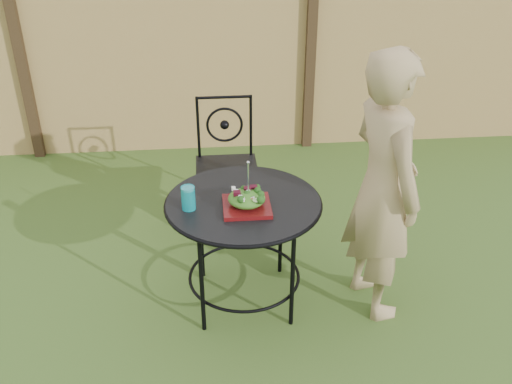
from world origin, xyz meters
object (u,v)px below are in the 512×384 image
Objects in this scene: patio_table at (244,221)px; salad_plate at (247,206)px; patio_chair at (226,159)px; diner at (383,188)px.

salad_plate is (0.01, -0.08, 0.15)m from patio_table.
diner reaches higher than patio_chair.
patio_table is 0.83m from diner.
patio_chair reaches higher than patio_table.
patio_table is at bearing -86.73° from patio_chair.
patio_chair is (-0.06, 1.01, -0.08)m from patio_table.
diner is (0.85, -1.09, 0.31)m from patio_chair.
patio_table is 0.97× the size of patio_chair.
diner is at bearing -6.23° from patio_table.
salad_plate is (0.07, -1.09, 0.23)m from patio_chair.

